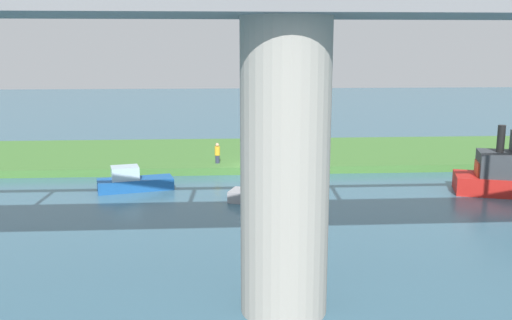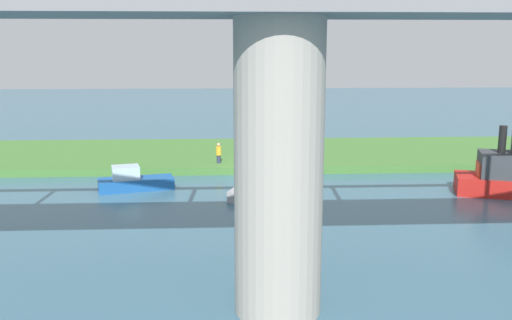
{
  "view_description": "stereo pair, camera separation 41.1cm",
  "coord_description": "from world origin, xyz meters",
  "px_view_note": "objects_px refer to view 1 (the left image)",
  "views": [
    {
      "loc": [
        2.48,
        36.02,
        8.23
      ],
      "look_at": [
        0.5,
        5.0,
        2.0
      ],
      "focal_mm": 39.44,
      "sensor_mm": 36.0,
      "label": 1
    },
    {
      "loc": [
        2.07,
        36.04,
        8.23
      ],
      "look_at": [
        0.5,
        5.0,
        2.0
      ],
      "focal_mm": 39.44,
      "sensor_mm": 36.0,
      "label": 2
    }
  ],
  "objects_px": {
    "mooring_post": "(301,158)",
    "motorboat_red": "(264,194)",
    "person_on_bank": "(217,153)",
    "motorboat_white": "(133,181)",
    "bridge_pylon": "(285,170)"
  },
  "relations": [
    {
      "from": "person_on_bank",
      "to": "mooring_post",
      "type": "xyz_separation_m",
      "value": [
        -5.69,
        0.45,
        -0.34
      ]
    },
    {
      "from": "bridge_pylon",
      "to": "person_on_bank",
      "type": "xyz_separation_m",
      "value": [
        2.18,
        -20.96,
        -3.36
      ]
    },
    {
      "from": "mooring_post",
      "to": "motorboat_red",
      "type": "bearing_deg",
      "value": 68.07
    },
    {
      "from": "person_on_bank",
      "to": "motorboat_red",
      "type": "bearing_deg",
      "value": 106.88
    },
    {
      "from": "person_on_bank",
      "to": "mooring_post",
      "type": "height_order",
      "value": "person_on_bank"
    },
    {
      "from": "person_on_bank",
      "to": "bridge_pylon",
      "type": "bearing_deg",
      "value": 95.94
    },
    {
      "from": "bridge_pylon",
      "to": "motorboat_red",
      "type": "distance_m",
      "value": 13.29
    },
    {
      "from": "bridge_pylon",
      "to": "motorboat_white",
      "type": "distance_m",
      "value": 17.85
    },
    {
      "from": "person_on_bank",
      "to": "motorboat_red",
      "type": "xyz_separation_m",
      "value": [
        -2.53,
        8.32,
        -0.73
      ]
    },
    {
      "from": "motorboat_white",
      "to": "mooring_post",
      "type": "bearing_deg",
      "value": -156.38
    },
    {
      "from": "motorboat_red",
      "to": "bridge_pylon",
      "type": "bearing_deg",
      "value": 88.44
    },
    {
      "from": "person_on_bank",
      "to": "motorboat_white",
      "type": "xyz_separation_m",
      "value": [
        4.94,
        5.1,
        -0.69
      ]
    },
    {
      "from": "motorboat_white",
      "to": "motorboat_red",
      "type": "bearing_deg",
      "value": 156.66
    },
    {
      "from": "person_on_bank",
      "to": "motorboat_white",
      "type": "distance_m",
      "value": 7.13
    },
    {
      "from": "motorboat_red",
      "to": "motorboat_white",
      "type": "bearing_deg",
      "value": -23.34
    }
  ]
}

